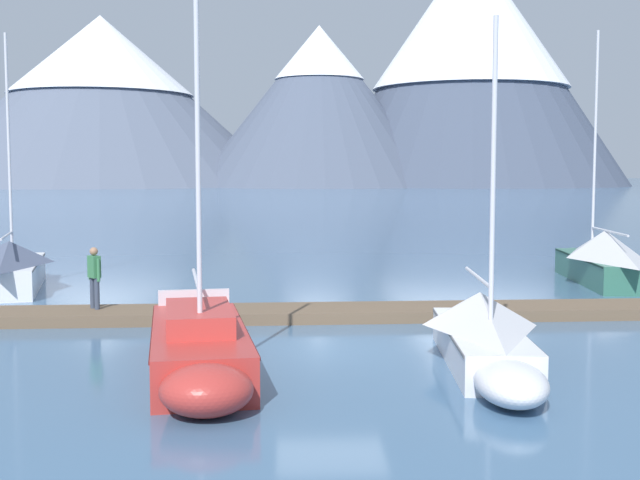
# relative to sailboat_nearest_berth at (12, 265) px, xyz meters

# --- Properties ---
(ground_plane) EXTENTS (700.00, 700.00, 0.00)m
(ground_plane) POSITION_rel_sailboat_nearest_berth_xyz_m (10.40, -9.95, -0.82)
(ground_plane) COLOR #426689
(mountain_west_summit) EXTENTS (95.67, 95.67, 43.33)m
(mountain_west_summit) POSITION_rel_sailboat_nearest_berth_xyz_m (-37.92, 187.90, 22.00)
(mountain_west_summit) COLOR slate
(mountain_west_summit) RESTS_ON ground
(mountain_central_massif) EXTENTS (61.70, 61.70, 38.68)m
(mountain_central_massif) POSITION_rel_sailboat_nearest_berth_xyz_m (17.58, 173.06, 19.01)
(mountain_central_massif) COLOR #4C566B
(mountain_central_massif) RESTS_ON ground
(mountain_shoulder_ridge) EXTENTS (78.82, 78.82, 60.64)m
(mountain_shoulder_ridge) POSITION_rel_sailboat_nearest_berth_xyz_m (56.33, 181.55, 31.81)
(mountain_shoulder_ridge) COLOR #424C60
(mountain_shoulder_ridge) RESTS_ON ground
(dock) EXTENTS (28.45, 2.87, 0.30)m
(dock) POSITION_rel_sailboat_nearest_berth_xyz_m (10.40, -5.95, -0.68)
(dock) COLOR brown
(dock) RESTS_ON ground
(sailboat_nearest_berth) EXTENTS (3.18, 7.00, 8.70)m
(sailboat_nearest_berth) POSITION_rel_sailboat_nearest_berth_xyz_m (0.00, 0.00, 0.00)
(sailboat_nearest_berth) COLOR white
(sailboat_nearest_berth) RESTS_ON ground
(sailboat_second_berth) EXTENTS (2.68, 7.00, 7.59)m
(sailboat_second_berth) POSITION_rel_sailboat_nearest_berth_xyz_m (7.67, -12.24, -0.26)
(sailboat_second_berth) COLOR #B2332D
(sailboat_second_berth) RESTS_ON ground
(sailboat_mid_dock_port) EXTENTS (2.02, 6.76, 7.07)m
(sailboat_mid_dock_port) POSITION_rel_sailboat_nearest_berth_xyz_m (13.50, -11.74, -0.13)
(sailboat_mid_dock_port) COLOR silver
(sailboat_mid_dock_port) RESTS_ON ground
(sailboat_mid_dock_starboard) EXTENTS (2.31, 7.89, 9.17)m
(sailboat_mid_dock_starboard) POSITION_rel_sailboat_nearest_berth_xyz_m (20.76, 0.92, 0.09)
(sailboat_mid_dock_starboard) COLOR #336B56
(sailboat_mid_dock_starboard) RESTS_ON ground
(person_on_dock) EXTENTS (0.41, 0.48, 1.69)m
(person_on_dock) POSITION_rel_sailboat_nearest_berth_xyz_m (4.16, -5.88, 0.44)
(person_on_dock) COLOR #384256
(person_on_dock) RESTS_ON dock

